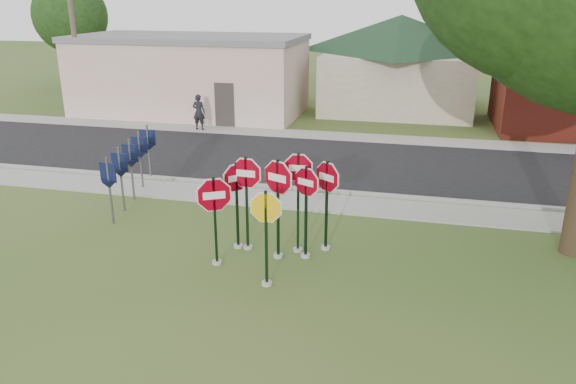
% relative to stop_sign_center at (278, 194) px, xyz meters
% --- Properties ---
extents(ground, '(120.00, 120.00, 0.00)m').
position_rel_stop_sign_center_xyz_m(ground, '(-0.19, -1.48, -1.70)').
color(ground, '#32511E').
rests_on(ground, ground).
extents(sidewalk_near, '(60.00, 1.60, 0.06)m').
position_rel_stop_sign_center_xyz_m(sidewalk_near, '(-0.19, 4.02, -1.67)').
color(sidewalk_near, gray).
rests_on(sidewalk_near, ground).
extents(road, '(60.00, 7.00, 0.04)m').
position_rel_stop_sign_center_xyz_m(road, '(-0.19, 8.52, -1.68)').
color(road, black).
rests_on(road, ground).
extents(sidewalk_far, '(60.00, 1.60, 0.06)m').
position_rel_stop_sign_center_xyz_m(sidewalk_far, '(-0.19, 12.82, -1.67)').
color(sidewalk_far, gray).
rests_on(sidewalk_far, ground).
extents(curb, '(60.00, 0.20, 0.14)m').
position_rel_stop_sign_center_xyz_m(curb, '(-0.19, 5.02, -1.63)').
color(curb, gray).
rests_on(curb, ground).
extents(stop_sign_center, '(1.06, 0.48, 2.69)m').
position_rel_stop_sign_center_xyz_m(stop_sign_center, '(0.00, 0.00, 0.00)').
color(stop_sign_center, '#9D9A92').
rests_on(stop_sign_center, ground).
extents(stop_sign_yellow, '(0.98, 0.24, 2.38)m').
position_rel_stop_sign_center_xyz_m(stop_sign_yellow, '(0.10, -1.45, -0.27)').
color(stop_sign_yellow, '#9D9A92').
rests_on(stop_sign_yellow, ground).
extents(stop_sign_left, '(1.01, 0.57, 2.37)m').
position_rel_stop_sign_center_xyz_m(stop_sign_left, '(-1.37, -0.72, -0.24)').
color(stop_sign_left, '#9D9A92').
rests_on(stop_sign_left, ground).
extents(stop_sign_right, '(0.90, 0.46, 2.50)m').
position_rel_stop_sign_center_xyz_m(stop_sign_right, '(0.67, 0.16, -0.17)').
color(stop_sign_right, '#9D9A92').
rests_on(stop_sign_right, ground).
extents(stop_sign_back_right, '(0.99, 0.24, 2.74)m').
position_rel_stop_sign_center_xyz_m(stop_sign_back_right, '(0.40, 0.46, -0.00)').
color(stop_sign_back_right, '#9D9A92').
rests_on(stop_sign_back_right, ground).
extents(stop_sign_back_left, '(1.08, 0.24, 2.60)m').
position_rel_stop_sign_center_xyz_m(stop_sign_back_left, '(-0.90, 0.31, -0.07)').
color(stop_sign_back_left, '#9D9A92').
rests_on(stop_sign_back_left, ground).
extents(stop_sign_far_right, '(0.89, 0.63, 2.51)m').
position_rel_stop_sign_center_xyz_m(stop_sign_far_right, '(1.08, 0.74, -0.14)').
color(stop_sign_far_right, '#9D9A92').
rests_on(stop_sign_far_right, ground).
extents(stop_sign_far_left, '(0.70, 0.74, 2.42)m').
position_rel_stop_sign_center_xyz_m(stop_sign_far_left, '(-1.16, 0.32, -0.22)').
color(stop_sign_far_left, '#9D9A92').
rests_on(stop_sign_far_left, ground).
extents(route_sign_row, '(1.43, 4.63, 2.00)m').
position_rel_stop_sign_center_xyz_m(route_sign_row, '(-5.59, 3.02, -0.47)').
color(route_sign_row, '#59595E').
rests_on(route_sign_row, ground).
extents(building_stucco, '(12.20, 6.20, 4.20)m').
position_rel_stop_sign_center_xyz_m(building_stucco, '(-9.19, 16.52, 0.45)').
color(building_stucco, beige).
rests_on(building_stucco, ground).
extents(building_house, '(11.60, 11.60, 6.20)m').
position_rel_stop_sign_center_xyz_m(building_house, '(1.81, 20.52, 1.95)').
color(building_house, beige).
rests_on(building_house, ground).
extents(utility_pole_near, '(2.20, 0.26, 9.50)m').
position_rel_stop_sign_center_xyz_m(utility_pole_near, '(-14.19, 13.72, 3.27)').
color(utility_pole_near, '#483B30').
rests_on(utility_pole_near, ground).
extents(bg_tree_left, '(4.90, 4.90, 7.35)m').
position_rel_stop_sign_center_xyz_m(bg_tree_left, '(-20.19, 22.52, 3.18)').
color(bg_tree_left, black).
rests_on(bg_tree_left, ground).
extents(pedestrian, '(0.63, 0.43, 1.71)m').
position_rel_stop_sign_center_xyz_m(pedestrian, '(-7.17, 12.58, -0.78)').
color(pedestrian, black).
rests_on(pedestrian, sidewalk_far).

